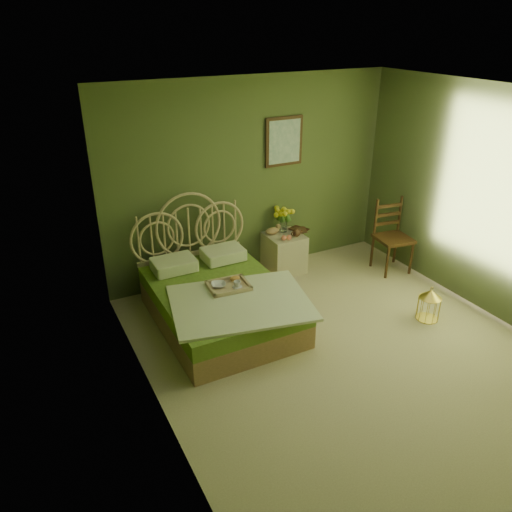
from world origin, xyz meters
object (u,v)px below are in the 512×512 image
nightstand (284,247)px  birdcage (429,305)px  chair (390,231)px  bed (219,299)px

nightstand → birdcage: size_ratio=2.49×
nightstand → chair: chair is taller
chair → birdcage: bearing=-102.1°
nightstand → birdcage: bearing=-65.2°
bed → nightstand: 1.53m
nightstand → chair: (1.33, -0.61, 0.21)m
birdcage → bed: bearing=153.3°
bed → birdcage: bearing=-26.7°
chair → nightstand: bearing=163.2°
bed → chair: bearing=3.6°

